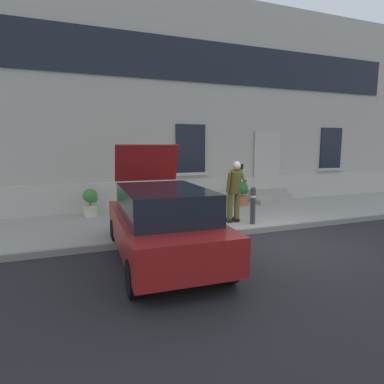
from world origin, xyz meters
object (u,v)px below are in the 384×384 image
(bollard_far_left, at_px, (133,213))
(hatchback_car_red, at_px, (163,222))
(bollard_near_person, at_px, (253,204))
(planter_cream, at_px, (91,202))
(person_on_phone, at_px, (235,188))
(planter_olive, at_px, (173,197))
(planter_terracotta, at_px, (242,193))

(bollard_far_left, bearing_deg, hatchback_car_red, -78.66)
(bollard_near_person, xyz_separation_m, planter_cream, (-4.13, 2.64, -0.11))
(person_on_phone, distance_m, planter_olive, 2.58)
(planter_terracotta, bearing_deg, bollard_near_person, -113.83)
(bollard_near_person, bearing_deg, hatchback_car_red, -153.50)
(bollard_near_person, xyz_separation_m, person_on_phone, (-0.40, 0.33, 0.43))
(person_on_phone, relative_size, planter_olive, 2.02)
(bollard_near_person, distance_m, person_on_phone, 0.68)
(planter_cream, bearing_deg, bollard_far_left, -73.04)
(planter_cream, xyz_separation_m, planter_olive, (2.63, -0.04, 0.00))
(bollard_far_left, height_order, person_on_phone, person_on_phone)
(hatchback_car_red, relative_size, bollard_near_person, 3.95)
(hatchback_car_red, height_order, bollard_far_left, hatchback_car_red)
(planter_cream, height_order, planter_terracotta, same)
(planter_terracotta, bearing_deg, person_on_phone, -124.50)
(bollard_near_person, bearing_deg, planter_terracotta, 66.17)
(bollard_far_left, bearing_deg, bollard_near_person, 0.00)
(person_on_phone, relative_size, planter_cream, 2.02)
(hatchback_car_red, bearing_deg, bollard_near_person, 26.50)
(bollard_far_left, xyz_separation_m, planter_terracotta, (4.46, 2.57, -0.11))
(planter_cream, bearing_deg, person_on_phone, -31.82)
(hatchback_car_red, distance_m, bollard_near_person, 3.38)
(person_on_phone, distance_m, planter_terracotta, 2.77)
(planter_cream, relative_size, planter_olive, 1.00)
(bollard_far_left, relative_size, planter_terracotta, 1.22)
(planter_terracotta, bearing_deg, planter_olive, 179.31)
(bollard_far_left, distance_m, planter_cream, 2.76)
(hatchback_car_red, bearing_deg, planter_cream, 104.95)
(bollard_near_person, xyz_separation_m, planter_terracotta, (1.13, 2.57, -0.11))
(bollard_far_left, height_order, planter_cream, bollard_far_left)
(planter_cream, bearing_deg, planter_olive, -0.82)
(bollard_near_person, relative_size, planter_terracotta, 1.22)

